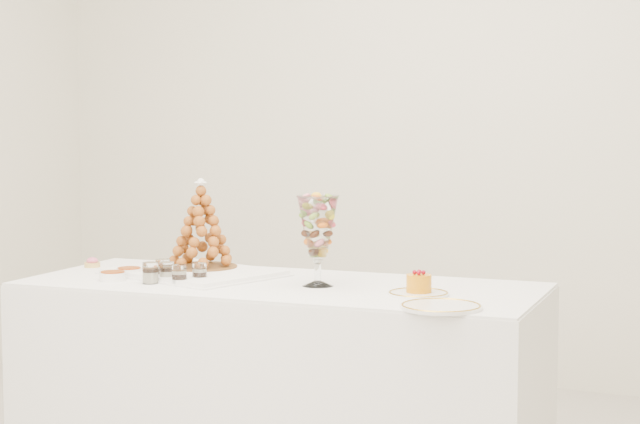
% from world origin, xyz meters
% --- Properties ---
extents(buffet_table, '(1.89, 0.85, 0.70)m').
position_xyz_m(buffet_table, '(-0.09, 0.33, 0.35)').
color(buffet_table, white).
rests_on(buffet_table, ground).
extents(lace_tray, '(0.68, 0.58, 0.02)m').
position_xyz_m(lace_tray, '(-0.48, 0.37, 0.71)').
color(lace_tray, white).
rests_on(lace_tray, buffet_table).
extents(macaron_vase, '(0.14, 0.14, 0.31)m').
position_xyz_m(macaron_vase, '(0.06, 0.32, 0.91)').
color(macaron_vase, white).
rests_on(macaron_vase, buffet_table).
extents(cake_plate, '(0.20, 0.20, 0.01)m').
position_xyz_m(cake_plate, '(0.44, 0.29, 0.71)').
color(cake_plate, white).
rests_on(cake_plate, buffet_table).
extents(spare_plate, '(0.25, 0.25, 0.01)m').
position_xyz_m(spare_plate, '(0.59, 0.08, 0.71)').
color(spare_plate, white).
rests_on(spare_plate, buffet_table).
extents(pink_tart, '(0.06, 0.06, 0.04)m').
position_xyz_m(pink_tart, '(-0.95, 0.38, 0.72)').
color(pink_tart, tan).
rests_on(pink_tart, buffet_table).
extents(verrine_a, '(0.06, 0.06, 0.07)m').
position_xyz_m(verrine_a, '(-0.53, 0.24, 0.74)').
color(verrine_a, white).
rests_on(verrine_a, buffet_table).
extents(verrine_b, '(0.06, 0.06, 0.07)m').
position_xyz_m(verrine_b, '(-0.48, 0.18, 0.74)').
color(verrine_b, white).
rests_on(verrine_b, buffet_table).
extents(verrine_c, '(0.05, 0.05, 0.07)m').
position_xyz_m(verrine_c, '(-0.36, 0.22, 0.74)').
color(verrine_c, white).
rests_on(verrine_c, buffet_table).
extents(verrine_d, '(0.06, 0.06, 0.08)m').
position_xyz_m(verrine_d, '(-0.51, 0.12, 0.74)').
color(verrine_d, white).
rests_on(verrine_d, buffet_table).
extents(verrine_e, '(0.07, 0.07, 0.07)m').
position_xyz_m(verrine_e, '(-0.40, 0.14, 0.74)').
color(verrine_e, white).
rests_on(verrine_e, buffet_table).
extents(ramekin_back, '(0.10, 0.10, 0.03)m').
position_xyz_m(ramekin_back, '(-0.68, 0.23, 0.72)').
color(ramekin_back, white).
rests_on(ramekin_back, buffet_table).
extents(ramekin_front, '(0.10, 0.10, 0.03)m').
position_xyz_m(ramekin_front, '(-0.67, 0.12, 0.72)').
color(ramekin_front, white).
rests_on(ramekin_front, buffet_table).
extents(croquembouche, '(0.27, 0.27, 0.34)m').
position_xyz_m(croquembouche, '(-0.49, 0.44, 0.89)').
color(croquembouche, brown).
rests_on(croquembouche, lace_tray).
extents(mousse_cake, '(0.08, 0.08, 0.07)m').
position_xyz_m(mousse_cake, '(0.44, 0.29, 0.74)').
color(mousse_cake, orange).
rests_on(mousse_cake, cake_plate).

